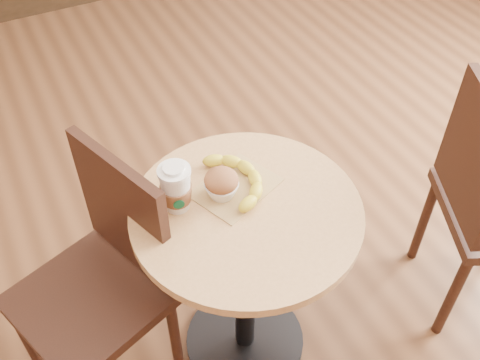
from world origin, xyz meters
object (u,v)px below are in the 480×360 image
Objects in this scene: chair_left at (103,279)px; banana at (240,178)px; muffin at (221,184)px; cafe_table at (246,257)px; coffee_cup at (176,189)px.

banana is at bearing 65.77° from chair_left.
muffin is at bearing -161.35° from banana.
muffin is at bearing 116.59° from cafe_table.
cafe_table is at bearing -63.41° from muffin.
cafe_table is 0.36m from coffee_cup.
coffee_cup is at bearing 172.04° from muffin.
muffin is 0.08m from banana.
chair_left reaches higher than coffee_cup.
muffin is (-0.04, 0.08, 0.28)m from cafe_table.
chair_left is 0.48m from muffin.
cafe_table is 0.81× the size of chair_left.
chair_left is at bearing -175.09° from coffee_cup.
cafe_table is 0.27m from banana.
cafe_table is 0.44m from chair_left.
chair_left is at bearing 171.91° from muffin.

